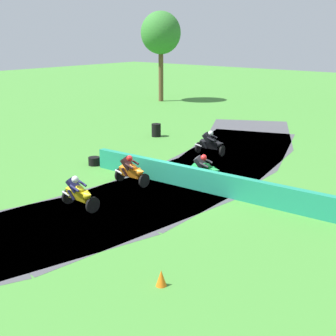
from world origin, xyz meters
TOP-DOWN VIEW (x-y plane):
  - ground_plane at (0.00, 0.00)m, footprint 120.00×120.00m
  - track_asphalt at (-1.20, -0.05)m, footprint 10.33×32.91m
  - safety_barrier at (5.50, 0.24)m, footprint 20.06×1.18m
  - motorcycle_lead_yellow at (-1.03, -4.52)m, footprint 1.69×0.86m
  - motorcycle_chase_orange at (-1.53, -1.26)m, footprint 1.68×0.82m
  - motorcycle_trailing_green at (0.73, 0.88)m, footprint 1.68×0.91m
  - motorcycle_fourth_black at (-1.79, 4.96)m, footprint 1.70×0.97m
  - tire_stack_mid_a at (-5.06, -0.23)m, footprint 0.57×0.57m
  - tire_stack_mid_b at (-6.99, 6.57)m, footprint 0.57×0.57m
  - traffic_cone at (4.77, -6.68)m, footprint 0.28×0.28m
  - tree_behind_barrier at (-16.76, 18.43)m, footprint 3.61×3.61m

SIDE VIEW (x-z plane):
  - ground_plane at x=0.00m, z-range 0.00..0.00m
  - track_asphalt at x=-1.20m, z-range 0.00..0.01m
  - tire_stack_mid_a at x=-5.06m, z-range 0.00..0.40m
  - traffic_cone at x=4.77m, z-range 0.00..0.44m
  - tire_stack_mid_b at x=-6.99m, z-range 0.00..0.80m
  - safety_barrier at x=5.50m, z-range 0.00..0.90m
  - motorcycle_trailing_green at x=0.73m, z-range -0.08..1.34m
  - motorcycle_lead_yellow at x=-1.03m, z-range -0.08..1.35m
  - motorcycle_chase_orange at x=-1.53m, z-range -0.07..1.35m
  - motorcycle_fourth_black at x=-1.79m, z-range -0.07..1.36m
  - tree_behind_barrier at x=-16.76m, z-range 2.07..10.13m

